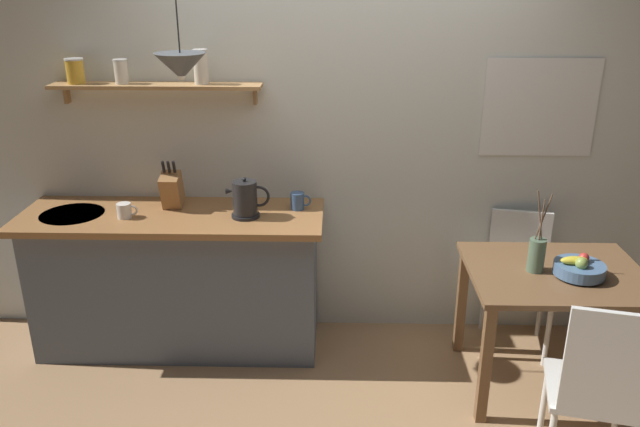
% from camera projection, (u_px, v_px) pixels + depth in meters
% --- Properties ---
extents(ground_plane, '(14.00, 14.00, 0.00)m').
position_uv_depth(ground_plane, '(335.00, 374.00, 3.84)').
color(ground_plane, '#A87F56').
extents(back_wall, '(6.80, 0.11, 2.70)m').
position_uv_depth(back_wall, '(370.00, 131.00, 3.95)').
color(back_wall, silver).
rests_on(back_wall, ground_plane).
extents(kitchen_counter, '(1.83, 0.63, 0.92)m').
position_uv_depth(kitchen_counter, '(178.00, 280.00, 3.99)').
color(kitchen_counter, slate).
rests_on(kitchen_counter, ground_plane).
extents(wall_shelf, '(1.25, 0.20, 0.33)m').
position_uv_depth(wall_shelf, '(146.00, 79.00, 3.71)').
color(wall_shelf, tan).
extents(dining_table, '(0.97, 0.79, 0.74)m').
position_uv_depth(dining_table, '(554.00, 289.00, 3.54)').
color(dining_table, brown).
rests_on(dining_table, ground_plane).
extents(dining_chair_near, '(0.50, 0.50, 0.96)m').
position_uv_depth(dining_chair_near, '(598.00, 385.00, 2.89)').
color(dining_chair_near, white).
rests_on(dining_chair_near, ground_plane).
extents(dining_chair_far, '(0.49, 0.49, 0.87)m').
position_uv_depth(dining_chair_far, '(518.00, 274.00, 4.03)').
color(dining_chair_far, white).
rests_on(dining_chair_far, ground_plane).
extents(fruit_bowl, '(0.27, 0.27, 0.13)m').
position_uv_depth(fruit_bowl, '(579.00, 268.00, 3.42)').
color(fruit_bowl, '#51759E').
rests_on(fruit_bowl, dining_table).
extents(twig_vase, '(0.09, 0.09, 0.47)m').
position_uv_depth(twig_vase, '(537.00, 254.00, 3.46)').
color(twig_vase, '#567056').
rests_on(twig_vase, dining_table).
extents(electric_kettle, '(0.26, 0.17, 0.24)m').
position_uv_depth(electric_kettle, '(246.00, 199.00, 3.72)').
color(electric_kettle, black).
rests_on(electric_kettle, kitchen_counter).
extents(knife_block, '(0.12, 0.19, 0.31)m').
position_uv_depth(knife_block, '(172.00, 189.00, 3.85)').
color(knife_block, '#9E6B3D').
rests_on(knife_block, kitchen_counter).
extents(coffee_mug_by_sink, '(0.12, 0.08, 0.09)m').
position_uv_depth(coffee_mug_by_sink, '(125.00, 211.00, 3.73)').
color(coffee_mug_by_sink, white).
rests_on(coffee_mug_by_sink, kitchen_counter).
extents(coffee_mug_spare, '(0.13, 0.08, 0.11)m').
position_uv_depth(coffee_mug_spare, '(298.00, 201.00, 3.86)').
color(coffee_mug_spare, '#3D5B89').
rests_on(coffee_mug_spare, kitchen_counter).
extents(pendant_lamp, '(0.28, 0.28, 0.58)m').
position_uv_depth(pendant_lamp, '(181.00, 66.00, 3.36)').
color(pendant_lamp, black).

